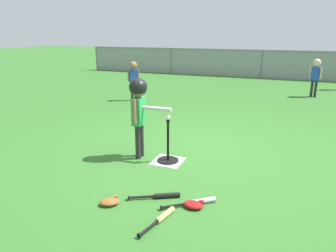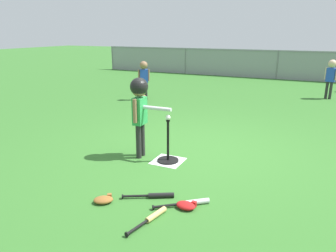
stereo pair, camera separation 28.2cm
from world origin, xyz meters
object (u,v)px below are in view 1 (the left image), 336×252
object	(u,v)px
spare_bat_wood	(162,218)
fielder_deep_left	(134,76)
batting_tee	(168,155)
glove_by_plate	(110,202)
baseball_on_tee	(168,118)
glove_near_bats	(194,205)
fielder_near_right	(316,73)
spare_bat_silver	(196,202)
spare_bat_black	(162,196)
batter_child	(139,102)

from	to	relation	value
spare_bat_wood	fielder_deep_left	bearing A→B (deg)	120.25
batting_tee	glove_by_plate	distance (m)	1.41
batting_tee	baseball_on_tee	world-z (taller)	baseball_on_tee
baseball_on_tee	glove_near_bats	world-z (taller)	baseball_on_tee
fielder_deep_left	spare_bat_wood	world-z (taller)	fielder_deep_left
baseball_on_tee	fielder_near_right	distance (m)	6.50
fielder_deep_left	spare_bat_silver	xyz separation A→B (m)	(3.26, -4.74, -0.67)
spare_bat_black	spare_bat_silver	bearing A→B (deg)	2.20
spare_bat_wood	glove_by_plate	size ratio (longest dim) A/B	2.13
baseball_on_tee	glove_by_plate	xyz separation A→B (m)	(-0.15, -1.40, -0.64)
spare_bat_silver	spare_bat_black	xyz separation A→B (m)	(-0.42, -0.02, 0.00)
spare_bat_wood	baseball_on_tee	bearing A→B (deg)	109.35
batter_child	fielder_near_right	distance (m)	6.68
spare_bat_black	glove_by_plate	distance (m)	0.60
glove_by_plate	glove_near_bats	distance (m)	0.94
batting_tee	spare_bat_wood	bearing A→B (deg)	-70.65
batting_tee	baseball_on_tee	bearing A→B (deg)	63.43
spare_bat_black	glove_near_bats	world-z (taller)	glove_near_bats
spare_bat_wood	glove_near_bats	world-z (taller)	glove_near_bats
glove_near_bats	spare_bat_black	bearing A→B (deg)	171.76
spare_bat_silver	spare_bat_black	distance (m)	0.42
batting_tee	batter_child	distance (m)	0.90
baseball_on_tee	glove_near_bats	xyz separation A→B (m)	(0.75, -1.11, -0.64)
baseball_on_tee	spare_bat_black	distance (m)	1.28
fielder_deep_left	spare_bat_silver	distance (m)	5.79
baseball_on_tee	spare_bat_black	bearing A→B (deg)	-72.11
fielder_near_right	glove_near_bats	xyz separation A→B (m)	(-1.44, -7.22, -0.68)
fielder_near_right	glove_by_plate	distance (m)	7.90
spare_bat_silver	spare_bat_wood	distance (m)	0.49
baseball_on_tee	batter_child	xyz separation A→B (m)	(-0.46, -0.01, 0.20)
spare_bat_wood	glove_near_bats	xyz separation A→B (m)	(0.23, 0.36, 0.01)
batting_tee	fielder_deep_left	size ratio (longest dim) A/B	0.59
batting_tee	glove_by_plate	world-z (taller)	batting_tee
fielder_near_right	glove_near_bats	size ratio (longest dim) A/B	4.80
glove_by_plate	glove_near_bats	size ratio (longest dim) A/B	1.17
spare_bat_black	glove_near_bats	bearing A→B (deg)	-8.24
spare_bat_silver	glove_by_plate	xyz separation A→B (m)	(-0.90, -0.36, 0.01)
spare_bat_wood	glove_by_plate	xyz separation A→B (m)	(-0.66, 0.07, 0.01)
batting_tee	glove_by_plate	size ratio (longest dim) A/B	2.36
fielder_deep_left	glove_near_bats	xyz separation A→B (m)	(3.25, -4.82, -0.66)
baseball_on_tee	batter_child	distance (m)	0.50
batting_tee	spare_bat_silver	bearing A→B (deg)	-53.82
spare_bat_silver	glove_by_plate	bearing A→B (deg)	-158.08
fielder_near_right	spare_bat_wood	world-z (taller)	fielder_near_right
batter_child	spare_bat_silver	bearing A→B (deg)	-40.15
batting_tee	fielder_deep_left	world-z (taller)	fielder_deep_left
batter_child	spare_bat_silver	distance (m)	1.80
spare_bat_silver	spare_bat_black	size ratio (longest dim) A/B	0.97
spare_bat_silver	spare_bat_wood	bearing A→B (deg)	-119.27
baseball_on_tee	spare_bat_wood	size ratio (longest dim) A/B	0.13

